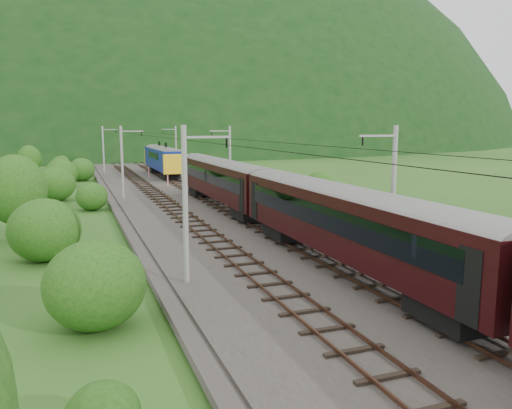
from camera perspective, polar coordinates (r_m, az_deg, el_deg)
name	(u,v)px	position (r m, az deg, el deg)	size (l,w,h in m)	color
ground	(296,275)	(28.19, 4.64, -8.08)	(600.00, 600.00, 0.00)	#255019
railbed	(240,236)	(37.15, -1.90, -3.64)	(14.00, 220.00, 0.30)	#38332D
track_left	(208,236)	(36.43, -5.49, -3.57)	(2.40, 220.00, 0.27)	brown
track_right	(269,231)	(37.91, 1.55, -3.04)	(2.40, 220.00, 0.27)	brown
catenary_left	(123,161)	(56.77, -14.99, 4.86)	(2.54, 192.28, 8.00)	gray
catenary_right	(229,158)	(59.20, -3.07, 5.30)	(2.54, 192.28, 8.00)	gray
overhead_wires	(239,142)	(36.28, -1.95, 7.14)	(4.83, 198.00, 0.03)	black
mountain_main	(92,142)	(284.75, -18.20, 6.83)	(504.00, 360.00, 244.00)	black
train	(347,211)	(27.41, 10.34, -0.72)	(3.15, 126.00, 5.49)	black
hazard_post_near	(149,172)	(79.45, -12.14, 3.61)	(0.18, 0.18, 1.68)	red
hazard_post_far	(168,181)	(67.65, -10.06, 2.69)	(0.16, 0.16, 1.49)	red
signal	(123,175)	(70.06, -15.00, 3.28)	(0.26, 0.26, 2.39)	black
vegetation_left	(36,198)	(43.75, -23.87, 0.65)	(13.46, 148.52, 6.83)	#1A4813
vegetation_right	(350,204)	(45.45, 10.75, 0.01)	(7.00, 103.83, 3.20)	#1A4813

